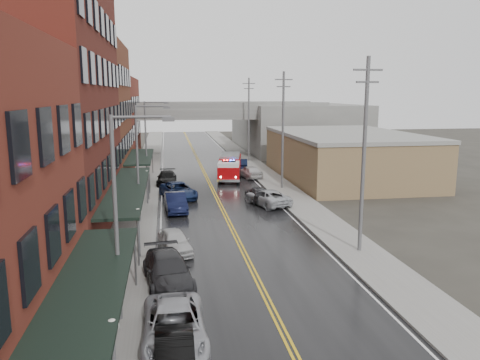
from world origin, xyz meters
TOP-DOWN VIEW (x-y plane):
  - road at (0.00, 30.00)m, footprint 11.00×160.00m
  - sidewalk_left at (-7.30, 30.00)m, footprint 3.00×160.00m
  - sidewalk_right at (7.30, 30.00)m, footprint 3.00×160.00m
  - curb_left at (-5.65, 30.00)m, footprint 0.30×160.00m
  - curb_right at (5.65, 30.00)m, footprint 0.30×160.00m
  - brick_building_b at (-13.30, 23.00)m, footprint 9.00×20.00m
  - brick_building_c at (-13.30, 40.50)m, footprint 9.00×15.00m
  - brick_building_far at (-13.30, 58.00)m, footprint 9.00×20.00m
  - tan_building at (16.00, 40.00)m, footprint 14.00×22.00m
  - right_far_block at (18.00, 70.00)m, footprint 18.00×30.00m
  - awning_0 at (-7.49, 4.00)m, footprint 2.60×16.00m
  - awning_1 at (-7.49, 23.00)m, footprint 2.60×18.00m
  - awning_2 at (-7.49, 40.50)m, footprint 2.60×13.00m
  - globe_lamp_0 at (-6.40, 2.00)m, footprint 0.44×0.44m
  - globe_lamp_1 at (-6.40, 16.00)m, footprint 0.44×0.44m
  - globe_lamp_2 at (-6.40, 30.00)m, footprint 0.44×0.44m
  - street_lamp_0 at (-6.55, 8.00)m, footprint 2.64×0.22m
  - street_lamp_1 at (-6.55, 24.00)m, footprint 2.64×0.22m
  - street_lamp_2 at (-6.55, 40.00)m, footprint 2.64×0.22m
  - utility_pole_0 at (7.20, 15.00)m, footprint 1.80×0.24m
  - utility_pole_1 at (7.20, 35.00)m, footprint 1.80×0.24m
  - utility_pole_2 at (7.20, 55.00)m, footprint 1.80×0.24m
  - overpass at (0.00, 62.00)m, footprint 40.00×10.00m
  - fire_truck at (2.60, 41.48)m, footprint 4.12×7.94m
  - parked_car_left_1 at (-4.53, 3.90)m, footprint 1.40×4.02m
  - parked_car_left_2 at (-4.50, 5.80)m, footprint 2.55×5.44m
  - parked_car_left_3 at (-4.72, 11.70)m, footprint 2.98×5.75m
  - parked_car_left_4 at (-4.27, 16.80)m, footprint 2.49×4.39m
  - parked_car_left_5 at (-3.97, 27.20)m, footprint 2.00×4.87m
  - parked_car_left_6 at (-3.60, 32.22)m, footprint 3.93×5.98m
  - parked_car_left_7 at (-4.67, 39.20)m, footprint 2.29×5.13m
  - parked_car_right_0 at (4.15, 28.20)m, footprint 3.97×5.67m
  - parked_car_right_1 at (3.69, 29.80)m, footprint 2.08×4.72m
  - parked_car_right_2 at (5.00, 41.80)m, footprint 2.77×4.68m
  - parked_car_right_3 at (4.92, 47.80)m, footprint 2.18×4.66m

SIDE VIEW (x-z plane):
  - road at x=0.00m, z-range 0.00..0.02m
  - sidewalk_left at x=-7.30m, z-range 0.00..0.15m
  - sidewalk_right at x=7.30m, z-range 0.00..0.15m
  - curb_left at x=-5.65m, z-range 0.00..0.15m
  - curb_right at x=5.65m, z-range 0.00..0.15m
  - parked_car_left_1 at x=-4.53m, z-range 0.00..1.32m
  - parked_car_right_1 at x=3.69m, z-range 0.00..1.35m
  - parked_car_left_4 at x=-4.27m, z-range 0.00..1.41m
  - parked_car_right_0 at x=4.15m, z-range 0.00..1.44m
  - parked_car_left_7 at x=-4.67m, z-range 0.00..1.46m
  - parked_car_right_3 at x=4.92m, z-range 0.00..1.48m
  - parked_car_right_2 at x=5.00m, z-range 0.00..1.49m
  - parked_car_left_2 at x=-4.50m, z-range 0.00..1.50m
  - parked_car_left_6 at x=-3.60m, z-range 0.00..1.53m
  - parked_car_left_5 at x=-3.97m, z-range 0.00..1.57m
  - parked_car_left_3 at x=-4.72m, z-range 0.00..1.59m
  - fire_truck at x=2.60m, z-range 0.12..2.90m
  - globe_lamp_0 at x=-6.40m, z-range 0.75..3.87m
  - globe_lamp_1 at x=-6.40m, z-range 0.75..3.87m
  - globe_lamp_2 at x=-6.40m, z-range 0.75..3.87m
  - tan_building at x=16.00m, z-range 0.00..5.00m
  - awning_2 at x=-7.49m, z-range 1.44..4.53m
  - awning_0 at x=-7.49m, z-range 1.44..4.53m
  - awning_1 at x=-7.49m, z-range 1.44..4.53m
  - right_far_block at x=18.00m, z-range 0.00..8.00m
  - street_lamp_0 at x=-6.55m, z-range 0.69..9.69m
  - street_lamp_1 at x=-6.55m, z-range 0.69..9.69m
  - street_lamp_2 at x=-6.55m, z-range 0.69..9.69m
  - overpass at x=0.00m, z-range 2.24..9.74m
  - brick_building_far at x=-13.30m, z-range 0.00..12.00m
  - utility_pole_0 at x=7.20m, z-range 0.31..12.31m
  - utility_pole_1 at x=7.20m, z-range 0.31..12.31m
  - utility_pole_2 at x=7.20m, z-range 0.31..12.31m
  - brick_building_c at x=-13.30m, z-range 0.00..15.00m
  - brick_building_b at x=-13.30m, z-range 0.00..18.00m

